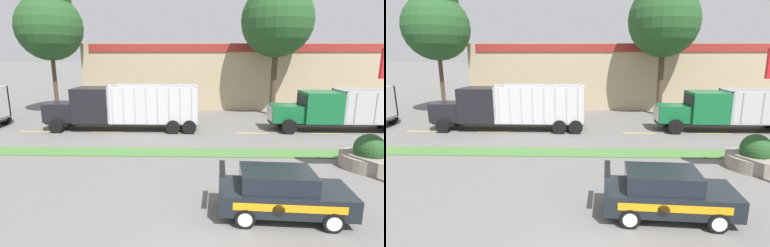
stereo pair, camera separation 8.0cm
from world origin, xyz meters
The scene contains 13 objects.
grass_verge centered at (0.00, 10.44, 0.03)m, with size 120.00×1.58×0.06m, color #477538.
centre_line_2 centered at (-12.16, 15.23, 0.00)m, with size 2.40×0.14×0.01m, color yellow.
centre_line_3 centered at (-6.76, 15.23, 0.00)m, with size 2.40×0.14×0.01m, color yellow.
centre_line_4 centered at (-1.36, 15.23, 0.00)m, with size 2.40×0.14×0.01m, color yellow.
centre_line_5 centered at (4.04, 15.23, 0.00)m, with size 2.40×0.14×0.01m, color yellow.
centre_line_6 centered at (9.44, 15.23, 0.00)m, with size 2.40×0.14×0.01m, color yellow.
dump_truck_lead centered at (-6.85, 16.10, 1.64)m, with size 11.56×2.79×3.59m.
dump_truck_trail centered at (10.50, 16.25, 1.51)m, with size 12.24×2.77×3.10m.
rally_car centered at (2.99, 3.51, 0.88)m, with size 4.58×2.23×1.72m.
stone_planter centered at (8.66, 8.39, 0.60)m, with size 2.76×2.76×1.73m.
store_building_backdrop centered at (5.81, 30.68, 3.40)m, with size 35.70×12.10×6.79m.
tree_behind_left centered at (7.05, 22.43, 9.29)m, with size 6.49×6.49×13.53m.
tree_behind_centre centered at (-13.86, 22.42, 8.71)m, with size 6.02×6.02×12.63m.
Camera 2 is at (0.24, -6.18, 5.48)m, focal length 28.00 mm.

